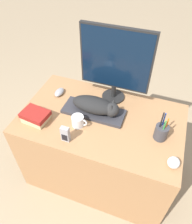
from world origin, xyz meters
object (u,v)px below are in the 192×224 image
at_px(cat, 97,106).
at_px(pen_cup, 161,132).
at_px(phone, 65,134).
at_px(book_stack, 36,116).
at_px(computer_mouse, 59,92).
at_px(coffee_mug, 78,121).
at_px(keyboard, 94,111).
at_px(baseball, 174,163).
at_px(monitor, 116,62).

xyz_separation_m(cat, pen_cup, (0.47, -0.07, -0.02)).
bearing_deg(phone, book_stack, 161.88).
height_order(computer_mouse, coffee_mug, coffee_mug).
distance_m(keyboard, phone, 0.32).
bearing_deg(pen_cup, book_stack, -170.52).
bearing_deg(phone, pen_cup, 22.15).
bearing_deg(cat, baseball, -24.40).
xyz_separation_m(monitor, computer_mouse, (-0.42, -0.11, -0.31)).
bearing_deg(computer_mouse, phone, -57.85).
bearing_deg(keyboard, pen_cup, -7.79).
bearing_deg(monitor, baseball, -42.67).
bearing_deg(computer_mouse, book_stack, -94.14).
distance_m(cat, book_stack, 0.44).
bearing_deg(keyboard, cat, 0.00).
bearing_deg(keyboard, monitor, 68.40).
xyz_separation_m(keyboard, baseball, (0.60, -0.26, 0.02)).
bearing_deg(computer_mouse, baseball, -21.36).
xyz_separation_m(baseball, book_stack, (-0.96, 0.05, 0.00)).
height_order(pen_cup, phone, pen_cup).
relative_size(pen_cup, phone, 1.93).
bearing_deg(baseball, computer_mouse, 158.64).
xyz_separation_m(cat, baseball, (0.57, -0.26, -0.04)).
xyz_separation_m(pen_cup, book_stack, (-0.86, -0.14, -0.02)).
height_order(pen_cup, book_stack, pen_cup).
bearing_deg(monitor, pen_cup, -34.50).
bearing_deg(cat, computer_mouse, 163.70).
relative_size(cat, phone, 2.93).
xyz_separation_m(keyboard, book_stack, (-0.36, -0.21, 0.03)).
height_order(cat, computer_mouse, cat).
relative_size(monitor, coffee_mug, 5.09).
relative_size(keyboard, monitor, 0.80).
relative_size(coffee_mug, pen_cup, 0.49).
height_order(coffee_mug, baseball, coffee_mug).
height_order(monitor, baseball, monitor).
distance_m(pen_cup, baseball, 0.22).
bearing_deg(pen_cup, cat, 171.78).
relative_size(cat, monitor, 0.61).
bearing_deg(phone, monitor, 72.29).
distance_m(computer_mouse, baseball, 1.01).
xyz_separation_m(cat, phone, (-0.11, -0.30, -0.02)).
bearing_deg(pen_cup, coffee_mug, -171.22).
height_order(keyboard, book_stack, book_stack).
relative_size(cat, book_stack, 1.76).
distance_m(keyboard, book_stack, 0.42).
bearing_deg(coffee_mug, book_stack, -169.25).
relative_size(computer_mouse, baseball, 1.52).
relative_size(computer_mouse, phone, 0.92).
height_order(monitor, coffee_mug, monitor).
height_order(cat, pen_cup, pen_cup).
relative_size(cat, coffee_mug, 3.10).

